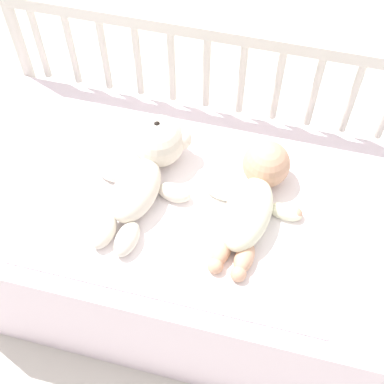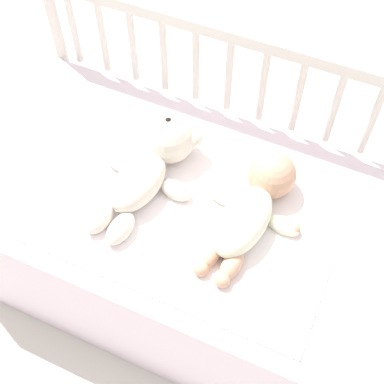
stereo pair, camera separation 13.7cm
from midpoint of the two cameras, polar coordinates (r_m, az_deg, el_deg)
name	(u,v)px [view 1 (the left image)]	position (r m, az deg, el deg)	size (l,w,h in m)	color
ground_plane	(193,280)	(1.84, -2.08, -9.49)	(12.00, 12.00, 0.00)	silver
crib_mattress	(193,245)	(1.63, -2.33, -5.90)	(1.31, 0.67, 0.47)	silver
crib_rail	(223,87)	(1.58, 0.86, 10.94)	(1.31, 0.04, 0.76)	beige
blanket	(187,210)	(1.41, -3.32, -2.18)	(0.79, 0.52, 0.01)	white
teddy_bear	(147,166)	(1.43, -7.57, 2.54)	(0.27, 0.41, 0.15)	silver
baby	(254,198)	(1.37, 3.77, -0.82)	(0.27, 0.40, 0.13)	#EAEACC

